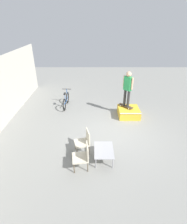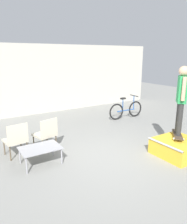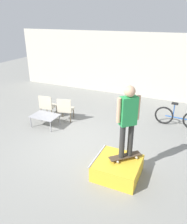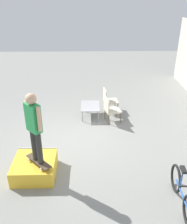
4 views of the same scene
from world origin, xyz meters
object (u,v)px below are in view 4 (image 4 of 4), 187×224
(skate_ramp_box, at_px, (35,167))
(bicycle, at_px, (182,193))
(patio_chair_left, at_px, (109,99))
(coffee_table, at_px, (90,107))
(skateboard_on_ramp, at_px, (39,161))
(patio_chair_right, at_px, (110,108))
(person_skater, at_px, (34,123))

(skate_ramp_box, xyz_separation_m, bicycle, (1.12, 3.37, 0.15))
(skate_ramp_box, distance_m, patio_chair_left, 4.17)
(coffee_table, distance_m, patio_chair_left, 0.81)
(patio_chair_left, xyz_separation_m, bicycle, (4.69, 1.23, -0.15))
(skateboard_on_ramp, bearing_deg, patio_chair_right, 101.00)
(patio_chair_right, bearing_deg, coffee_table, 44.86)
(coffee_table, relative_size, bicycle, 0.57)
(person_skater, xyz_separation_m, patio_chair_left, (-3.70, 2.00, -1.06))
(skate_ramp_box, xyz_separation_m, person_skater, (0.14, 0.15, 1.36))
(bicycle, bearing_deg, patio_chair_right, -159.90)
(skate_ramp_box, xyz_separation_m, patio_chair_left, (-3.57, 2.14, 0.29))
(person_skater, bearing_deg, bicycle, 28.72)
(skateboard_on_ramp, distance_m, person_skater, 1.07)
(patio_chair_left, bearing_deg, skateboard_on_ramp, 144.27)
(patio_chair_right, bearing_deg, skate_ramp_box, 127.76)
(patio_chair_left, distance_m, patio_chair_right, 0.80)
(skate_ramp_box, relative_size, patio_chair_left, 1.21)
(skateboard_on_ramp, height_order, coffee_table, skateboard_on_ramp)
(person_skater, bearing_deg, skateboard_on_ramp, -70.93)
(skate_ramp_box, distance_m, bicycle, 3.55)
(skateboard_on_ramp, height_order, patio_chair_right, patio_chair_right)
(patio_chair_right, bearing_deg, person_skater, 131.00)
(skate_ramp_box, relative_size, patio_chair_right, 1.21)
(skateboard_on_ramp, xyz_separation_m, patio_chair_left, (-3.70, 2.00, 0.00))
(coffee_table, bearing_deg, patio_chair_left, 118.61)
(coffee_table, distance_m, bicycle, 4.71)
(skateboard_on_ramp, bearing_deg, patio_chair_left, 107.22)
(skateboard_on_ramp, distance_m, patio_chair_left, 4.21)
(skate_ramp_box, relative_size, skateboard_on_ramp, 1.51)
(skate_ramp_box, bearing_deg, bicycle, 71.65)
(coffee_table, bearing_deg, person_skater, -21.32)
(coffee_table, bearing_deg, skate_ramp_box, -24.38)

